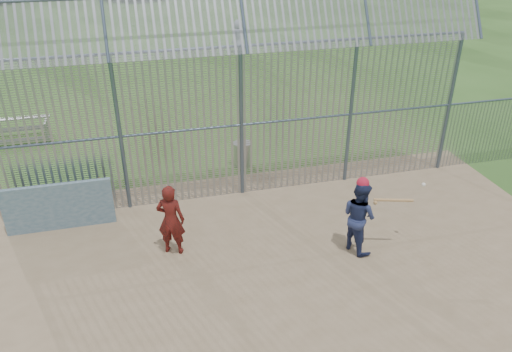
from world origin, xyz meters
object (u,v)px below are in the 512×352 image
object	(u,v)px
onlooker	(171,220)
bleacher	(2,132)
batter	(359,216)
dugout_wall	(59,207)
trash_can	(242,154)

from	to	relation	value
onlooker	bleacher	size ratio (longest dim) A/B	0.56
bleacher	batter	bearing A→B (deg)	-43.12
batter	onlooker	distance (m)	4.14
dugout_wall	batter	distance (m)	7.01
batter	bleacher	size ratio (longest dim) A/B	0.57
dugout_wall	bleacher	bearing A→B (deg)	111.78
dugout_wall	trash_can	distance (m)	5.46
batter	bleacher	xyz separation A→B (m)	(-8.83, 8.27, -0.47)
dugout_wall	onlooker	size ratio (longest dim) A/B	1.48
bleacher	dugout_wall	bearing A→B (deg)	-68.22
trash_can	bleacher	distance (m)	8.08
dugout_wall	bleacher	size ratio (longest dim) A/B	0.83
dugout_wall	onlooker	bearing A→B (deg)	-32.80
batter	onlooker	xyz separation A→B (m)	(-4.03, 0.91, -0.01)
batter	dugout_wall	bearing A→B (deg)	49.77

